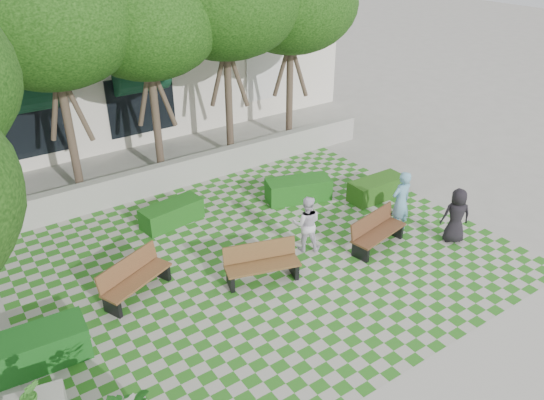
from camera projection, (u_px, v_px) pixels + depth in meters
ground at (290, 279)px, 13.01m from camera, size 90.00×90.00×0.00m
lawn at (267, 260)px, 13.73m from camera, size 12.00×12.00×0.00m
retaining_wall at (178, 173)px, 17.29m from camera, size 15.00×0.36×0.90m
bench_east at (377, 232)px, 14.12m from camera, size 1.86×0.92×0.94m
bench_mid at (262, 264)px, 12.81m from camera, size 1.91×1.10×0.95m
bench_west at (135, 278)px, 12.30m from camera, size 1.89×1.27×0.94m
hedge_east at (377, 189)px, 16.61m from camera, size 1.86×0.76×0.65m
hedge_midright at (298, 190)px, 16.50m from camera, size 2.13×1.37×0.69m
hedge_midleft at (172, 214)px, 15.23m from camera, size 1.88×0.97×0.63m
hedge_west at (32, 350)px, 10.39m from camera, size 2.17×0.99×0.74m
person_blue at (401, 202)px, 14.62m from camera, size 0.67×0.45×1.81m
person_dark at (456, 216)px, 14.20m from camera, size 0.91×0.82×1.56m
person_white at (306, 224)px, 13.83m from camera, size 0.96×0.92×1.56m
tree_row at (103, 32)px, 13.94m from camera, size 17.70×13.40×7.41m
building at (113, 58)px, 22.49m from camera, size 18.00×8.92×5.15m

